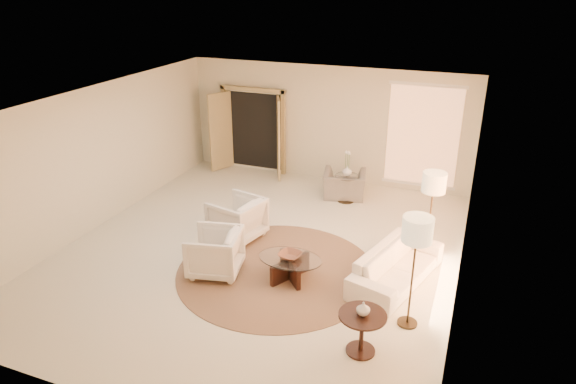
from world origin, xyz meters
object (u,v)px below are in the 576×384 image
(sofa, at_px, (397,266))
(end_vase, at_px, (363,309))
(floor_lamp_far, at_px, (417,235))
(bowl, at_px, (290,256))
(side_vase, at_px, (347,171))
(armchair_left, at_px, (237,216))
(coffee_table, at_px, (290,266))
(side_table, at_px, (346,186))
(armchair_right, at_px, (215,250))
(accent_chair, at_px, (345,180))
(end_table, at_px, (362,326))
(floor_lamp_near, at_px, (434,187))

(sofa, height_order, end_vase, end_vase)
(floor_lamp_far, relative_size, bowl, 4.64)
(side_vase, bearing_deg, armchair_left, -121.28)
(side_vase, bearing_deg, sofa, -60.45)
(armchair_left, bearing_deg, coffee_table, 69.41)
(coffee_table, distance_m, end_vase, 2.11)
(side_table, bearing_deg, armchair_right, -108.89)
(accent_chair, bearing_deg, sofa, 107.07)
(coffee_table, bearing_deg, side_vase, 89.65)
(floor_lamp_far, distance_m, side_vase, 4.54)
(side_table, relative_size, side_vase, 2.71)
(bowl, bearing_deg, side_table, 89.65)
(side_vase, bearing_deg, end_table, -72.44)
(armchair_left, distance_m, floor_lamp_far, 3.98)
(end_vase, distance_m, side_vase, 5.07)
(end_table, height_order, floor_lamp_far, floor_lamp_far)
(armchair_left, xyz_separation_m, floor_lamp_near, (3.53, 0.46, 0.97))
(accent_chair, distance_m, end_vase, 5.29)
(accent_chair, relative_size, side_vase, 4.19)
(armchair_right, height_order, side_vase, armchair_right)
(sofa, bearing_deg, end_table, -167.78)
(armchair_right, distance_m, coffee_table, 1.31)
(side_table, height_order, floor_lamp_near, floor_lamp_near)
(sofa, distance_m, accent_chair, 3.58)
(armchair_left, height_order, bowl, armchair_left)
(coffee_table, bearing_deg, accent_chair, 91.18)
(coffee_table, relative_size, side_table, 1.96)
(end_table, distance_m, floor_lamp_far, 1.44)
(end_vase, bearing_deg, side_table, 107.56)
(armchair_left, height_order, floor_lamp_far, floor_lamp_far)
(bowl, height_order, end_vase, end_vase)
(end_table, xyz_separation_m, end_vase, (-0.00, 0.00, 0.28))
(armchair_right, relative_size, end_table, 1.34)
(armchair_right, xyz_separation_m, side_vase, (1.29, 3.76, 0.29))
(armchair_left, distance_m, bowl, 1.79)
(floor_lamp_near, bearing_deg, end_vase, -100.04)
(coffee_table, height_order, side_table, side_table)
(bowl, bearing_deg, sofa, 18.24)
(armchair_left, relative_size, end_table, 1.41)
(sofa, xyz_separation_m, floor_lamp_far, (0.37, -1.07, 1.18))
(sofa, distance_m, bowl, 1.77)
(end_table, bearing_deg, side_vase, 107.56)
(armchair_right, relative_size, side_vase, 3.83)
(sofa, relative_size, accent_chair, 2.17)
(side_vase, bearing_deg, coffee_table, -90.35)
(armchair_left, height_order, coffee_table, armchair_left)
(sofa, bearing_deg, side_vase, 45.66)
(end_table, distance_m, bowl, 2.06)
(bowl, distance_m, side_vase, 3.49)
(coffee_table, relative_size, end_vase, 6.26)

